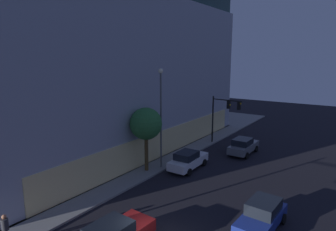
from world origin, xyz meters
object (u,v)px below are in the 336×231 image
Objects in this scene: pedestrian_waiting at (5,227)px; car_blue at (262,215)px; sidewalk_tree at (146,124)px; car_grey at (243,146)px; modern_building at (65,65)px; street_lamp_sidewalk at (161,108)px; car_white at (188,160)px; traffic_light_far_corner at (224,111)px.

car_blue is (9.68, -10.68, -0.37)m from pedestrian_waiting.
car_grey is (9.81, -5.34, -3.53)m from sidewalk_tree.
modern_building is 18.15m from street_lamp_sidewalk.
car_white reaches higher than car_blue.
traffic_light_far_corner is at bearing 31.95° from car_blue.
car_white is (-8.80, -0.49, -3.29)m from traffic_light_far_corner.
sidewalk_tree is at bearing 151.42° from car_grey.
traffic_light_far_corner is 17.44m from car_blue.
car_white is (5.74, 8.57, 0.00)m from car_blue.
pedestrian_waiting is (-12.68, -0.60, -3.18)m from sidewalk_tree.
traffic_light_far_corner is at bearing -3.81° from pedestrian_waiting.
modern_building is at bearing 110.45° from traffic_light_far_corner.
car_blue is at bearing -104.66° from modern_building.
modern_building is at bearing 80.42° from street_lamp_sidewalk.
car_grey is at bearing 24.85° from car_blue.
car_grey is (12.82, 5.94, 0.03)m from car_blue.
sidewalk_tree is 11.71m from car_grey.
modern_building is at bearing 75.34° from car_blue.
car_grey is at bearing -20.42° from car_white.
car_grey is at bearing -118.75° from traffic_light_far_corner.
car_grey is at bearing -28.58° from sidewalk_tree.
car_blue is 0.98× the size of car_grey.
car_grey is at bearing -29.51° from street_lamp_sidewalk.
modern_building reaches higher than street_lamp_sidewalk.
sidewalk_tree is at bearing 157.29° from street_lamp_sidewalk.
car_blue is (-14.53, -9.06, -3.29)m from traffic_light_far_corner.
traffic_light_far_corner is 4.83m from car_grey.
sidewalk_tree is 1.24× the size of car_grey.
car_white is at bearing -94.79° from modern_building.
street_lamp_sidewalk is at bearing 67.52° from car_blue.
car_blue is (-4.42, -10.69, -4.89)m from street_lamp_sidewalk.
car_grey is at bearing -76.31° from modern_building.
street_lamp_sidewalk reaches higher than traffic_light_far_corner.
street_lamp_sidewalk reaches higher than sidewalk_tree.
pedestrian_waiting is at bearing 172.23° from car_white.
pedestrian_waiting is 0.40× the size of car_blue.
traffic_light_far_corner reaches higher than car_grey.
sidewalk_tree is 13.09m from pedestrian_waiting.
car_grey is (7.08, -2.64, 0.03)m from car_white.
street_lamp_sidewalk is 1.92× the size of car_white.
modern_building reaches higher than car_blue.
car_grey is (8.39, -4.75, -4.86)m from street_lamp_sidewalk.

